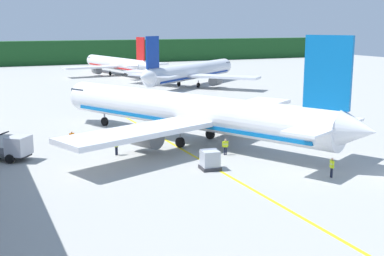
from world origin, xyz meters
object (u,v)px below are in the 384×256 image
(crew_marshaller, at_px, (225,146))
(crew_loader_right, at_px, (332,166))
(service_truck_baggage, at_px, (7,148))
(airliner_foreground, at_px, (189,112))
(crew_supervisor, at_px, (116,145))
(airliner_mid_apron, at_px, (190,72))
(airliner_distant, at_px, (12,53))
(cargo_container_near, at_px, (210,160))
(crew_loader_left, at_px, (72,137))
(airliner_far_taxiway, at_px, (116,64))

(crew_marshaller, relative_size, crew_loader_right, 0.93)
(crew_marshaller, bearing_deg, service_truck_baggage, 161.18)
(airliner_foreground, relative_size, crew_supervisor, 22.33)
(airliner_mid_apron, bearing_deg, airliner_distant, 103.65)
(cargo_container_near, height_order, crew_supervisor, cargo_container_near)
(service_truck_baggage, bearing_deg, crew_marshaller, -18.82)
(crew_loader_right, bearing_deg, airliner_mid_apron, 76.67)
(airliner_distant, bearing_deg, crew_loader_right, -86.24)
(airliner_foreground, bearing_deg, airliner_distant, 92.07)
(airliner_foreground, xyz_separation_m, airliner_mid_apron, (20.87, 46.80, -0.33))
(cargo_container_near, bearing_deg, airliner_foreground, 75.99)
(airliner_foreground, relative_size, airliner_mid_apron, 1.22)
(airliner_mid_apron, relative_size, cargo_container_near, 16.99)
(crew_loader_left, height_order, crew_supervisor, crew_supervisor)
(crew_supervisor, bearing_deg, airliner_far_taxiway, 74.34)
(airliner_foreground, height_order, cargo_container_near, airliner_foreground)
(cargo_container_near, distance_m, crew_marshaller, 5.39)
(airliner_distant, bearing_deg, crew_loader_left, -92.48)
(crew_loader_right, bearing_deg, cargo_container_near, 142.43)
(airliner_mid_apron, height_order, crew_loader_left, airliner_mid_apron)
(crew_marshaller, distance_m, crew_loader_left, 16.67)
(airliner_distant, height_order, cargo_container_near, airliner_distant)
(airliner_foreground, height_order, airliner_mid_apron, airliner_foreground)
(crew_supervisor, bearing_deg, service_truck_baggage, 166.21)
(airliner_mid_apron, distance_m, service_truck_baggage, 61.42)
(airliner_distant, height_order, crew_loader_right, airliner_distant)
(crew_loader_right, bearing_deg, airliner_foreground, 108.53)
(crew_supervisor, bearing_deg, crew_marshaller, -23.62)
(airliner_mid_apron, xyz_separation_m, airliner_far_taxiway, (-7.37, 31.02, -0.24))
(airliner_mid_apron, distance_m, crew_loader_right, 65.69)
(crew_loader_left, xyz_separation_m, crew_loader_right, (17.99, -20.52, 0.08))
(airliner_foreground, relative_size, crew_marshaller, 24.10)
(airliner_distant, bearing_deg, airliner_far_taxiway, -76.24)
(airliner_foreground, height_order, crew_supervisor, airliner_foreground)
(crew_loader_left, relative_size, crew_supervisor, 0.92)
(airliner_distant, xyz_separation_m, crew_marshaller, (6.65, -162.73, -1.16))
(crew_marshaller, relative_size, crew_supervisor, 0.93)
(crew_supervisor, bearing_deg, crew_loader_left, 119.82)
(airliner_foreground, bearing_deg, airliner_far_taxiway, 80.16)
(crew_supervisor, bearing_deg, cargo_container_near, -52.82)
(crew_loader_left, bearing_deg, service_truck_baggage, -154.18)
(airliner_distant, relative_size, cargo_container_near, 13.47)
(airliner_foreground, xyz_separation_m, airliner_distant, (-5.65, 156.05, -1.29))
(crew_marshaller, bearing_deg, airliner_mid_apron, 69.62)
(airliner_far_taxiway, height_order, crew_supervisor, airliner_far_taxiway)
(service_truck_baggage, bearing_deg, airliner_foreground, -0.45)
(service_truck_baggage, relative_size, cargo_container_near, 3.57)
(airliner_far_taxiway, distance_m, cargo_container_near, 89.95)
(crew_loader_right, bearing_deg, airliner_far_taxiway, 85.32)
(cargo_container_near, relative_size, crew_loader_left, 1.17)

